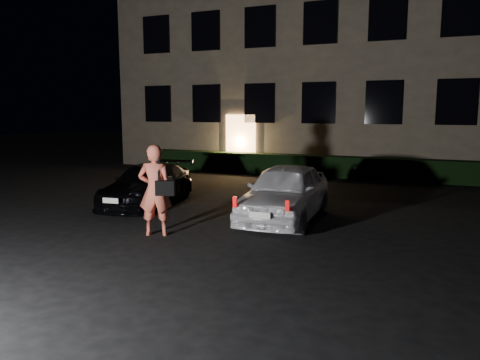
% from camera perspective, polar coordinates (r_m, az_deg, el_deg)
% --- Properties ---
extents(ground, '(80.00, 80.00, 0.00)m').
position_cam_1_polar(ground, '(9.96, -6.11, -7.24)').
color(ground, black).
rests_on(ground, ground).
extents(building, '(20.00, 8.11, 12.00)m').
position_cam_1_polar(building, '(24.04, 12.10, 16.21)').
color(building, brown).
rests_on(building, ground).
extents(hedge, '(15.00, 0.70, 0.85)m').
position_cam_1_polar(hedge, '(19.56, 9.05, 1.73)').
color(hedge, black).
rests_on(hedge, ground).
extents(sedan, '(2.18, 4.16, 1.15)m').
position_cam_1_polar(sedan, '(13.66, -11.18, -0.59)').
color(sedan, black).
rests_on(sedan, ground).
extents(hatch, '(1.80, 4.13, 1.39)m').
position_cam_1_polar(hatch, '(11.62, 5.54, -1.45)').
color(hatch, white).
rests_on(hatch, ground).
extents(man, '(0.92, 0.71, 1.98)m').
position_cam_1_polar(man, '(10.22, -10.27, -1.22)').
color(man, '#DA614A').
rests_on(man, ground).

